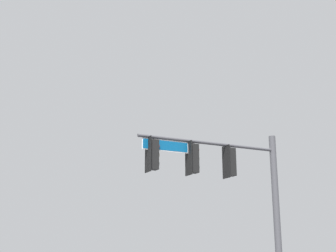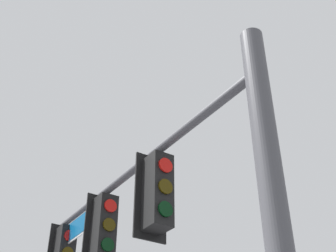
# 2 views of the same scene
# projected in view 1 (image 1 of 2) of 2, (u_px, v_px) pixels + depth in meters

# --- Properties ---
(signal_pole_near) EXTENTS (6.09, 1.47, 6.06)m
(signal_pole_near) POSITION_uv_depth(u_px,v_px,m) (230.00, 179.00, 18.20)
(signal_pole_near) COLOR #47474C
(signal_pole_near) RESTS_ON ground_plane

